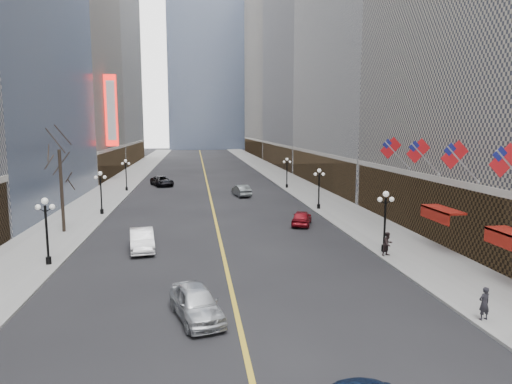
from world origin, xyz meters
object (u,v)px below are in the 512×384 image
object	(u,v)px
streetlamp_east_3	(287,169)
streetlamp_west_1	(46,224)
streetlamp_east_2	(319,184)
streetlamp_west_3	(126,172)
streetlamp_east_1	(385,215)
car_nb_mid	(142,240)
car_nb_near	(196,303)
car_nb_far	(162,181)
car_sb_mid	(302,218)
ped_ne_corner	(484,303)
streetlamp_west_2	(101,188)
car_sb_far	(241,191)

from	to	relation	value
streetlamp_east_3	streetlamp_west_1	bearing A→B (deg)	-123.25
streetlamp_east_2	streetlamp_west_3	distance (m)	29.68
streetlamp_east_1	car_nb_mid	bearing A→B (deg)	169.67
streetlamp_east_1	car_nb_near	distance (m)	17.07
car_nb_far	car_sb_mid	world-z (taller)	car_nb_far
car_nb_mid	car_nb_far	bearing A→B (deg)	83.58
ped_ne_corner	car_sb_mid	bearing A→B (deg)	-91.18
streetlamp_east_3	streetlamp_west_2	bearing A→B (deg)	-142.67
streetlamp_west_2	car_nb_far	xyz separation A→B (m)	(4.64, 23.68, -2.13)
streetlamp_west_1	car_sb_mid	world-z (taller)	streetlamp_west_1
streetlamp_east_1	ped_ne_corner	bearing A→B (deg)	-90.94
car_sb_mid	car_sb_far	distance (m)	19.27
streetlamp_west_3	car_sb_mid	distance (m)	32.48
streetlamp_east_1	car_sb_far	xyz separation A→B (m)	(-7.60, 29.27, -2.13)
car_sb_far	ped_ne_corner	size ratio (longest dim) A/B	2.86
streetlamp_west_1	streetlamp_west_3	bearing A→B (deg)	90.00
streetlamp_east_2	car_sb_mid	xyz separation A→B (m)	(-3.76, -7.62, -2.19)
streetlamp_west_1	car_sb_mid	xyz separation A→B (m)	(19.84, 10.38, -2.19)
streetlamp_west_1	car_sb_far	xyz separation A→B (m)	(16.00, 29.27, -2.13)
car_nb_far	car_sb_mid	xyz separation A→B (m)	(15.20, -31.30, -0.07)
streetlamp_east_3	streetlamp_west_3	xyz separation A→B (m)	(-23.60, 0.00, 0.00)
streetlamp_east_3	car_nb_far	distance (m)	19.90
streetlamp_west_1	streetlamp_east_2	bearing A→B (deg)	37.33
streetlamp_east_3	car_nb_mid	size ratio (longest dim) A/B	0.92
streetlamp_west_3	streetlamp_west_1	bearing A→B (deg)	-90.00
streetlamp_west_3	ped_ne_corner	bearing A→B (deg)	-64.07
car_nb_near	car_sb_mid	distance (m)	22.57
streetlamp_west_2	car_sb_far	xyz separation A→B (m)	(16.00, 11.27, -2.13)
streetlamp_west_3	car_nb_far	xyz separation A→B (m)	(4.64, 5.68, -2.13)
car_nb_far	streetlamp_east_3	bearing A→B (deg)	-37.13
car_sb_far	streetlamp_east_3	bearing A→B (deg)	-148.78
streetlamp_east_2	car_sb_mid	size ratio (longest dim) A/B	1.08
streetlamp_west_2	streetlamp_east_2	bearing A→B (deg)	0.00
streetlamp_west_1	car_sb_far	bearing A→B (deg)	61.34
streetlamp_east_1	streetlamp_west_3	xyz separation A→B (m)	(-23.60, 36.00, 0.00)
streetlamp_east_2	streetlamp_west_2	size ratio (longest dim) A/B	1.00
car_sb_far	car_nb_far	bearing A→B (deg)	-57.85
streetlamp_east_2	car_nb_far	xyz separation A→B (m)	(-18.96, 23.68, -2.13)
streetlamp_west_1	streetlamp_west_3	world-z (taller)	same
ped_ne_corner	car_nb_near	bearing A→B (deg)	-19.75
car_nb_near	car_sb_far	world-z (taller)	car_nb_near
streetlamp_west_2	streetlamp_west_3	world-z (taller)	same
car_nb_far	car_sb_far	size ratio (longest dim) A/B	1.20
streetlamp_west_3	car_sb_mid	xyz separation A→B (m)	(19.84, -25.62, -2.19)
car_sb_far	ped_ne_corner	xyz separation A→B (m)	(7.40, -41.39, 0.20)
streetlamp_east_2	streetlamp_west_2	distance (m)	23.60
streetlamp_east_2	streetlamp_west_2	bearing A→B (deg)	180.00
streetlamp_west_3	car_nb_mid	bearing A→B (deg)	-80.00
streetlamp_east_3	streetlamp_west_1	world-z (taller)	same
car_nb_far	streetlamp_east_1	bearing A→B (deg)	-86.00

